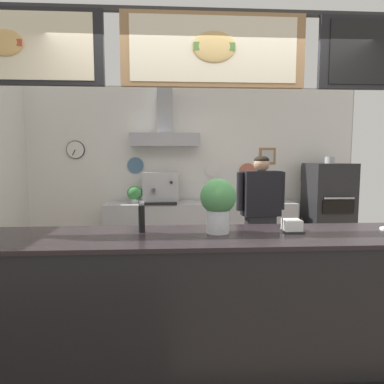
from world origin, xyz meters
The scene contains 14 objects.
ground_plane centered at (0.00, 0.00, 0.00)m, with size 6.61×6.61×0.00m, color brown.
back_wall_assembly centered at (-0.03, 2.53, 1.47)m, with size 5.42×3.06×2.72m.
service_counter centered at (0.00, -0.50, 0.52)m, with size 4.03×0.72×1.03m.
back_prep_counter centered at (0.12, 2.35, 0.44)m, with size 2.95×0.55×0.88m.
pizza_oven centered at (2.10, 2.19, 0.75)m, with size 0.63×0.68×1.60m.
shop_worker centered at (0.69, 0.93, 0.86)m, with size 0.58×0.27×1.60m.
espresso_machine centered at (-0.50, 2.33, 1.12)m, with size 0.54×0.46×0.48m.
potted_thyme centered at (-0.90, 2.32, 1.03)m, with size 0.24×0.24×0.27m.
potted_sage centered at (0.96, 2.33, 0.98)m, with size 0.13×0.13×0.18m.
potted_basil centered at (0.58, 2.36, 0.99)m, with size 0.13×0.13×0.19m.
potted_rosemary centered at (1.28, 2.32, 1.01)m, with size 0.17×0.17×0.22m.
napkin_holder centered at (0.57, -0.43, 1.07)m, with size 0.16×0.15×0.10m.
basil_vase centered at (0.01, -0.45, 1.25)m, with size 0.26×0.26×0.40m.
pepper_grinder centered at (-0.55, -0.40, 1.15)m, with size 0.05×0.05×0.24m.
Camera 1 is at (-0.32, -2.85, 1.58)m, focal length 31.41 mm.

